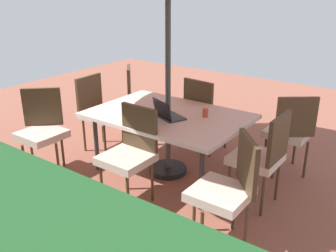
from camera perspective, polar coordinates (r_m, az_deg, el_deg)
ground_plane at (r=4.54m, az=0.00°, el=-6.99°), size 10.00×10.00×0.02m
dining_table at (r=4.26m, az=0.00°, el=1.23°), size 1.74×1.19×0.73m
chair_south at (r=4.92m, az=5.58°, el=2.31°), size 0.47×0.48×0.98m
chair_east at (r=5.03m, az=-10.42°, el=2.48°), size 0.47×0.46×0.98m
chair_west at (r=3.79m, az=13.98°, el=-4.16°), size 0.47×0.46×0.98m
chair_northwest at (r=3.17m, az=9.04°, el=-9.02°), size 0.59×0.59×0.98m
chair_southwest at (r=4.49m, az=17.88°, el=-0.53°), size 0.58×0.58×0.98m
chair_north at (r=3.76m, az=-5.72°, el=-3.76°), size 0.46×0.47×0.98m
chair_southeast at (r=5.56m, az=-4.30°, el=4.59°), size 0.59×0.58×0.98m
chair_northeast at (r=4.56m, az=-18.46°, el=-0.23°), size 0.59×0.59×0.98m
laptop at (r=4.10m, az=-0.09°, el=1.81°), size 0.39×0.35×0.21m
cup at (r=4.15m, az=5.65°, el=1.99°), size 0.06×0.06×0.09m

